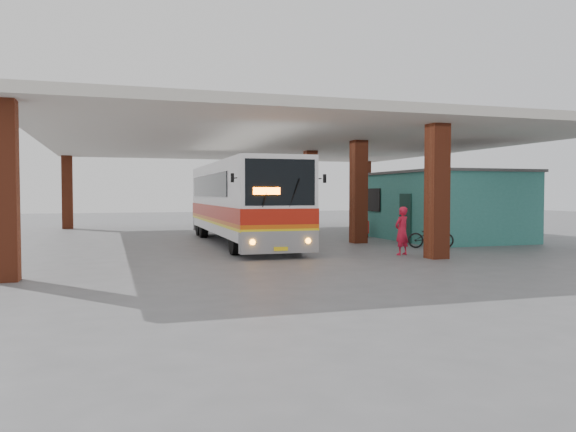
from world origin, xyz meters
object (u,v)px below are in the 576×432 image
Objects in this scene: coach_bus at (241,201)px; red_chair at (365,230)px; pedestrian at (402,231)px; motorcycle at (431,236)px.

coach_bus is 6.68m from red_chair.
pedestrian is 7.68m from red_chair.
pedestrian is (-2.28, -1.82, 0.37)m from motorcycle.
coach_bus reaches higher than pedestrian.
coach_bus reaches higher than red_chair.
coach_bus is 7.85m from motorcycle.
red_chair is at bearing 23.05° from motorcycle.
red_chair is at bearing 13.50° from coach_bus.
red_chair is (2.13, 7.36, -0.46)m from pedestrian.
coach_bus is at bearing -77.16° from pedestrian.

